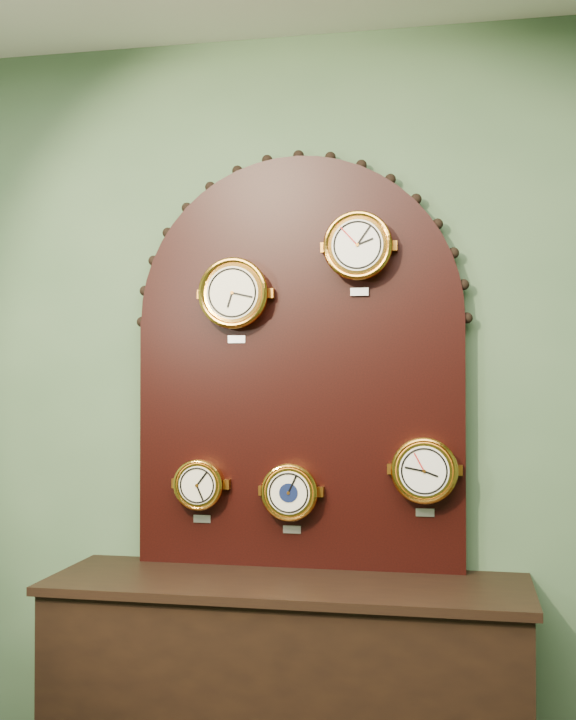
% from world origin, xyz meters
% --- Properties ---
extents(wall_back, '(4.00, 0.00, 4.00)m').
position_xyz_m(wall_back, '(0.00, 2.50, 1.40)').
color(wall_back, '#4B6A49').
rests_on(wall_back, ground).
extents(shop_counter, '(1.60, 0.50, 0.80)m').
position_xyz_m(shop_counter, '(0.00, 2.23, 0.40)').
color(shop_counter, black).
rests_on(shop_counter, ground_plane).
extents(display_board, '(1.26, 0.06, 1.53)m').
position_xyz_m(display_board, '(0.00, 2.45, 1.63)').
color(display_board, black).
rests_on(display_board, shop_counter).
extents(roman_clock, '(0.26, 0.08, 0.31)m').
position_xyz_m(roman_clock, '(-0.23, 2.38, 1.83)').
color(roman_clock, orange).
rests_on(roman_clock, display_board).
extents(arabic_clock, '(0.25, 0.08, 0.30)m').
position_xyz_m(arabic_clock, '(0.23, 2.38, 1.99)').
color(arabic_clock, orange).
rests_on(arabic_clock, display_board).
extents(hygrometer, '(0.19, 0.08, 0.24)m').
position_xyz_m(hygrometer, '(-0.36, 2.38, 1.13)').
color(hygrometer, orange).
rests_on(hygrometer, display_board).
extents(barometer, '(0.21, 0.08, 0.26)m').
position_xyz_m(barometer, '(-0.02, 2.38, 1.11)').
color(barometer, orange).
rests_on(barometer, display_board).
extents(tide_clock, '(0.23, 0.08, 0.28)m').
position_xyz_m(tide_clock, '(0.46, 2.38, 1.20)').
color(tide_clock, orange).
rests_on(tide_clock, display_board).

